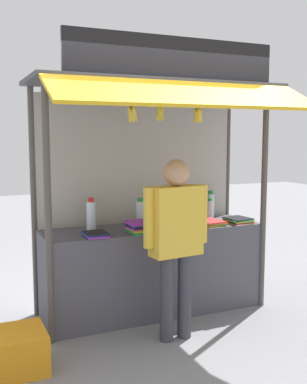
{
  "coord_description": "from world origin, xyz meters",
  "views": [
    {
      "loc": [
        -1.83,
        -4.14,
        1.77
      ],
      "look_at": [
        0.0,
        0.0,
        1.22
      ],
      "focal_mm": 43.45,
      "sensor_mm": 36.0,
      "label": 1
    }
  ],
  "objects_px": {
    "water_bottle_mid_left": "(210,205)",
    "water_bottle_far_right": "(91,216)",
    "magazine_stack_far_left": "(238,220)",
    "banana_bunch_leftmost": "(132,114)",
    "magazine_stack_left": "(210,222)",
    "water_bottle_front_left": "(210,210)",
    "water_bottle_right": "(140,214)",
    "vendor_person": "(176,233)",
    "plastic_crate": "(16,351)",
    "magazine_stack_back_right": "(96,234)",
    "banana_bunch_rightmost": "(160,113)",
    "water_bottle_rear_center": "(185,211)",
    "banana_bunch_inner_right": "(198,115)",
    "magazine_stack_back_left": "(138,227)",
    "water_bottle_front_right": "(147,214)"
  },
  "relations": [
    {
      "from": "water_bottle_mid_left",
      "to": "water_bottle_far_right",
      "type": "bearing_deg",
      "value": -173.88
    },
    {
      "from": "magazine_stack_far_left",
      "to": "banana_bunch_leftmost",
      "type": "relative_size",
      "value": 1.09
    },
    {
      "from": "magazine_stack_left",
      "to": "banana_bunch_leftmost",
      "type": "bearing_deg",
      "value": -163.05
    },
    {
      "from": "magazine_stack_far_left",
      "to": "magazine_stack_left",
      "type": "height_order",
      "value": "magazine_stack_far_left"
    },
    {
      "from": "water_bottle_front_left",
      "to": "magazine_stack_left",
      "type": "xyz_separation_m",
      "value": [
        -0.13,
        -0.23,
        -0.09
      ]
    },
    {
      "from": "water_bottle_front_left",
      "to": "water_bottle_far_right",
      "type": "relative_size",
      "value": 0.74
    },
    {
      "from": "water_bottle_right",
      "to": "vendor_person",
      "type": "bearing_deg",
      "value": -86.68
    },
    {
      "from": "magazine_stack_far_left",
      "to": "plastic_crate",
      "type": "relative_size",
      "value": 0.64
    },
    {
      "from": "magazine_stack_back_right",
      "to": "banana_bunch_rightmost",
      "type": "distance_m",
      "value": 1.22
    },
    {
      "from": "water_bottle_rear_center",
      "to": "magazine_stack_back_right",
      "type": "xyz_separation_m",
      "value": [
        -1.02,
        -0.24,
        -0.11
      ]
    },
    {
      "from": "water_bottle_front_left",
      "to": "banana_bunch_rightmost",
      "type": "xyz_separation_m",
      "value": [
        -0.83,
        -0.52,
        0.99
      ]
    },
    {
      "from": "magazine_stack_left",
      "to": "banana_bunch_inner_right",
      "type": "xyz_separation_m",
      "value": [
        -0.32,
        -0.29,
        1.06
      ]
    },
    {
      "from": "water_bottle_front_left",
      "to": "plastic_crate",
      "type": "height_order",
      "value": "water_bottle_front_left"
    },
    {
      "from": "magazine_stack_far_left",
      "to": "plastic_crate",
      "type": "bearing_deg",
      "value": -167.66
    },
    {
      "from": "water_bottle_far_right",
      "to": "magazine_stack_back_left",
      "type": "height_order",
      "value": "water_bottle_far_right"
    },
    {
      "from": "banana_bunch_rightmost",
      "to": "banana_bunch_leftmost",
      "type": "bearing_deg",
      "value": -179.45
    },
    {
      "from": "magazine_stack_far_left",
      "to": "banana_bunch_rightmost",
      "type": "xyz_separation_m",
      "value": [
        -1.0,
        -0.23,
        1.07
      ]
    },
    {
      "from": "water_bottle_right",
      "to": "plastic_crate",
      "type": "relative_size",
      "value": 0.68
    },
    {
      "from": "water_bottle_front_right",
      "to": "banana_bunch_inner_right",
      "type": "distance_m",
      "value": 1.14
    },
    {
      "from": "water_bottle_front_right",
      "to": "plastic_crate",
      "type": "xyz_separation_m",
      "value": [
        -1.42,
        -0.79,
        -0.82
      ]
    },
    {
      "from": "banana_bunch_leftmost",
      "to": "magazine_stack_left",
      "type": "bearing_deg",
      "value": 16.95
    },
    {
      "from": "banana_bunch_inner_right",
      "to": "water_bottle_front_left",
      "type": "bearing_deg",
      "value": 49.12
    },
    {
      "from": "water_bottle_rear_center",
      "to": "banana_bunch_rightmost",
      "type": "relative_size",
      "value": 1.14
    },
    {
      "from": "magazine_stack_left",
      "to": "water_bottle_far_right",
      "type": "bearing_deg",
      "value": 171.93
    },
    {
      "from": "water_bottle_front_left",
      "to": "magazine_stack_far_left",
      "type": "bearing_deg",
      "value": -59.09
    },
    {
      "from": "water_bottle_front_left",
      "to": "magazine_stack_back_left",
      "type": "height_order",
      "value": "water_bottle_front_left"
    },
    {
      "from": "water_bottle_right",
      "to": "magazine_stack_left",
      "type": "relative_size",
      "value": 0.94
    },
    {
      "from": "magazine_stack_back_right",
      "to": "banana_bunch_inner_right",
      "type": "bearing_deg",
      "value": -12.6
    },
    {
      "from": "vendor_person",
      "to": "plastic_crate",
      "type": "height_order",
      "value": "vendor_person"
    },
    {
      "from": "water_bottle_front_left",
      "to": "water_bottle_right",
      "type": "bearing_deg",
      "value": -174.79
    },
    {
      "from": "magazine_stack_far_left",
      "to": "magazine_stack_left",
      "type": "bearing_deg",
      "value": 169.2
    },
    {
      "from": "water_bottle_rear_center",
      "to": "vendor_person",
      "type": "distance_m",
      "value": 0.84
    },
    {
      "from": "banana_bunch_rightmost",
      "to": "magazine_stack_far_left",
      "type": "bearing_deg",
      "value": 13.19
    },
    {
      "from": "water_bottle_mid_left",
      "to": "banana_bunch_rightmost",
      "type": "height_order",
      "value": "banana_bunch_rightmost"
    },
    {
      "from": "water_bottle_mid_left",
      "to": "plastic_crate",
      "type": "bearing_deg",
      "value": -158.18
    },
    {
      "from": "water_bottle_rear_center",
      "to": "water_bottle_far_right",
      "type": "bearing_deg",
      "value": 178.8
    },
    {
      "from": "water_bottle_far_right",
      "to": "water_bottle_right",
      "type": "bearing_deg",
      "value": -2.12
    },
    {
      "from": "magazine_stack_back_right",
      "to": "magazine_stack_back_left",
      "type": "height_order",
      "value": "magazine_stack_back_left"
    },
    {
      "from": "water_bottle_right",
      "to": "banana_bunch_rightmost",
      "type": "xyz_separation_m",
      "value": [
        0.01,
        -0.44,
        0.96
      ]
    },
    {
      "from": "water_bottle_front_left",
      "to": "banana_bunch_leftmost",
      "type": "bearing_deg",
      "value": -154.42
    },
    {
      "from": "water_bottle_right",
      "to": "magazine_stack_back_left",
      "type": "relative_size",
      "value": 1.15
    },
    {
      "from": "banana_bunch_inner_right",
      "to": "water_bottle_far_right",
      "type": "bearing_deg",
      "value": 152.2
    },
    {
      "from": "magazine_stack_back_right",
      "to": "banana_bunch_rightmost",
      "type": "relative_size",
      "value": 1.09
    },
    {
      "from": "magazine_stack_far_left",
      "to": "banana_bunch_inner_right",
      "type": "bearing_deg",
      "value": -159.26
    },
    {
      "from": "water_bottle_far_right",
      "to": "banana_bunch_rightmost",
      "type": "height_order",
      "value": "banana_bunch_rightmost"
    },
    {
      "from": "water_bottle_right",
      "to": "magazine_stack_back_left",
      "type": "distance_m",
      "value": 0.27
    },
    {
      "from": "vendor_person",
      "to": "banana_bunch_rightmost",
      "type": "bearing_deg",
      "value": 90.1
    },
    {
      "from": "water_bottle_front_right",
      "to": "magazine_stack_back_right",
      "type": "relative_size",
      "value": 0.9
    },
    {
      "from": "plastic_crate",
      "to": "water_bottle_mid_left",
      "type": "bearing_deg",
      "value": 21.82
    },
    {
      "from": "water_bottle_far_right",
      "to": "water_bottle_front_left",
      "type": "bearing_deg",
      "value": 2.51
    }
  ]
}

